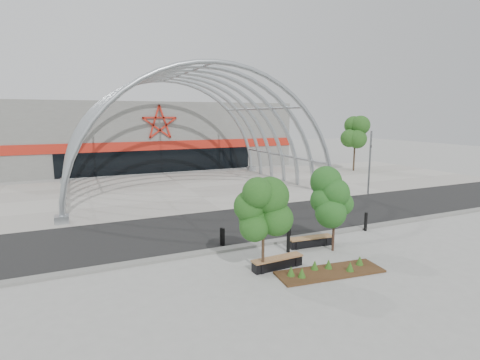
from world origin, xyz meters
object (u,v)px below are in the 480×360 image
Objects in this scene: bench_1 at (310,242)px; street_tree_1 at (335,198)px; bench_0 at (277,263)px; bollard_2 at (288,241)px; street_tree_0 at (263,209)px; signal_pole at (370,162)px.

street_tree_1 is at bearing -56.42° from bench_1.
bench_0 is 2.08m from bollard_2.
bench_0 is at bearing -149.25° from bench_1.
street_tree_0 is 1.05× the size of street_tree_1.
signal_pole reaches higher than street_tree_1.
signal_pole is 2.22× the size of bench_1.
street_tree_0 is at bearing -167.86° from bench_0.
bench_1 is (-11.65, -8.52, -2.49)m from signal_pole.
signal_pole is 18.51m from street_tree_0.
street_tree_1 is 3.02m from bollard_2.
street_tree_1 reaches higher than bench_1.
bollard_2 is at bearing -170.59° from bench_1.
street_tree_1 is (-11.01, -9.48, -0.12)m from signal_pole.
bench_0 is (0.79, 0.17, -2.49)m from street_tree_0.
street_tree_1 is at bearing -19.15° from bollard_2.
street_tree_0 reaches higher than street_tree_1.
street_tree_1 reaches higher than bollard_2.
street_tree_0 is at bearing -145.81° from signal_pole.
street_tree_1 is at bearing 12.11° from bench_0.
signal_pole is at bearing 33.81° from bollard_2.
bench_0 is (-3.51, -0.75, -2.37)m from street_tree_1.
bollard_2 is (-1.44, -0.24, 0.29)m from bench_1.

